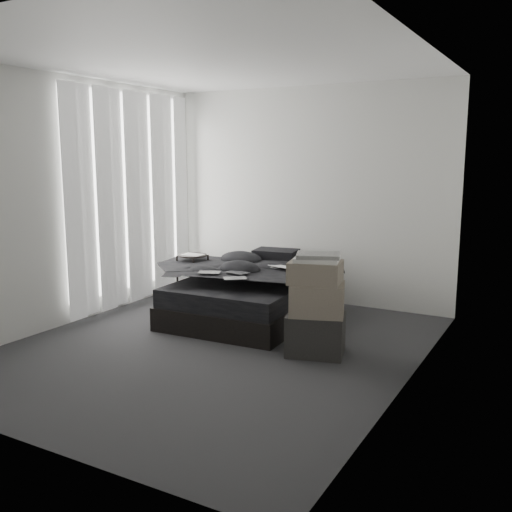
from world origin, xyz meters
The scene contains 25 objects.
floor centered at (0.00, 0.00, 0.00)m, with size 3.60×4.20×0.01m, color #2D2D2F.
ceiling centered at (0.00, 0.00, 2.60)m, with size 3.60×4.20×0.01m, color white.
wall_back centered at (0.00, 2.10, 1.30)m, with size 3.60×0.01×2.60m, color silver.
wall_front centered at (0.00, -2.10, 1.30)m, with size 3.60×0.01×2.60m, color silver.
wall_left centered at (-1.80, 0.00, 1.30)m, with size 0.01×4.20×2.60m, color silver.
wall_right centered at (1.80, 0.00, 1.30)m, with size 0.01×4.20×2.60m, color silver.
window_left centered at (-1.78, 0.90, 1.35)m, with size 0.02×2.00×2.30m, color white.
curtain_left centered at (-1.73, 0.90, 1.28)m, with size 0.06×2.12×2.48m, color white.
bed centered at (-0.21, 1.02, 0.12)m, with size 1.36×1.80×0.24m, color black.
mattress centered at (-0.21, 1.02, 0.34)m, with size 1.31×1.74×0.19m, color black.
duvet centered at (-0.21, 0.98, 0.54)m, with size 1.32×1.53×0.21m, color black.
pillow_lower centered at (-0.29, 1.71, 0.50)m, with size 0.54×0.37×0.12m, color black.
pillow_upper centered at (-0.23, 1.70, 0.61)m, with size 0.51×0.35×0.11m, color black.
laptop centered at (0.12, 1.08, 0.66)m, with size 0.29×0.18×0.02m, color silver.
comic_a centered at (-0.41, 0.53, 0.65)m, with size 0.23×0.15×0.01m, color black.
comic_b centered at (-0.15, 0.67, 0.65)m, with size 0.23×0.15×0.01m, color black.
comic_c centered at (-0.03, 0.42, 0.66)m, with size 0.23×0.15×0.01m, color black.
side_stand centered at (-1.03, 1.11, 0.31)m, with size 0.34×0.34×0.62m, color black.
papers centered at (-1.02, 1.10, 0.63)m, with size 0.24×0.18×0.01m, color white.
floor_books centered at (-0.97, 0.51, 0.06)m, with size 0.12×0.17×0.12m, color black.
box_lower centered at (0.90, 0.29, 0.19)m, with size 0.51×0.40×0.37m, color black.
box_mid centered at (0.91, 0.28, 0.52)m, with size 0.47×0.37×0.29m, color #6A6054.
box_upper centered at (0.89, 0.29, 0.76)m, with size 0.45×0.36×0.20m, color #6A6054.
art_book_white centered at (0.90, 0.29, 0.88)m, with size 0.38×0.31×0.04m, color silver.
art_book_snake centered at (0.91, 0.28, 0.91)m, with size 0.37×0.30×0.04m, color silver.
Camera 1 is at (2.84, -4.30, 1.78)m, focal length 40.00 mm.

